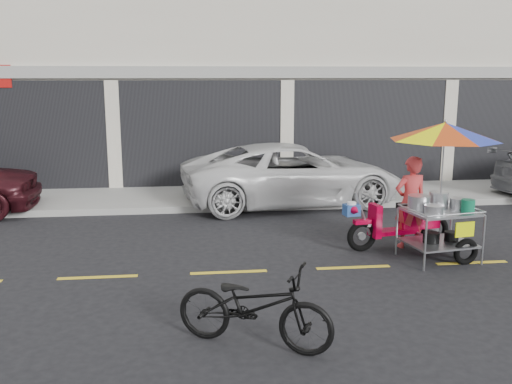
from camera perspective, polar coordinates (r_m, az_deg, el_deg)
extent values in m
plane|color=black|center=(9.34, 9.69, -7.45)|extent=(90.00, 90.00, 0.00)
cube|color=gray|center=(14.50, 3.67, -0.16)|extent=(45.00, 3.00, 0.15)
cube|color=beige|center=(19.16, 1.10, 14.52)|extent=(36.00, 8.00, 8.00)
cube|color=black|center=(15.23, 3.09, 5.65)|extent=(35.28, 0.06, 2.90)
cube|color=gray|center=(15.13, 3.17, 11.87)|extent=(36.00, 0.12, 0.30)
cube|color=gold|center=(9.34, 9.69, -7.43)|extent=(42.00, 0.10, 0.01)
imported|color=silver|center=(13.54, 3.69, 1.81)|extent=(5.50, 3.08, 1.45)
imported|color=black|center=(6.51, -0.19, -11.33)|extent=(1.94, 1.39, 0.97)
torus|color=black|center=(10.13, 10.52, -4.36)|extent=(0.56, 0.20, 0.55)
torus|color=black|center=(10.85, 17.43, -3.64)|extent=(0.56, 0.20, 0.55)
cylinder|color=#9EA0A5|center=(10.13, 10.52, -4.36)|extent=(0.14, 0.08, 0.14)
cylinder|color=#9EA0A5|center=(10.85, 17.43, -3.64)|extent=(0.14, 0.08, 0.14)
cube|color=#A70025|center=(10.06, 10.58, -2.93)|extent=(0.33, 0.17, 0.08)
cylinder|color=#9EA0A5|center=(10.03, 10.61, -2.12)|extent=(0.36, 0.11, 0.78)
cube|color=#A70025|center=(10.17, 11.80, -2.82)|extent=(0.17, 0.34, 0.58)
cube|color=#A70025|center=(10.44, 13.88, -3.82)|extent=(0.81, 0.40, 0.08)
cube|color=#A70025|center=(10.60, 15.98, -2.44)|extent=(0.76, 0.37, 0.39)
cube|color=black|center=(10.50, 15.60, -1.31)|extent=(0.66, 0.33, 0.10)
cylinder|color=#9EA0A5|center=(10.02, 11.27, -0.46)|extent=(0.12, 0.53, 0.03)
sphere|color=black|center=(10.19, 11.09, 0.42)|extent=(0.10, 0.10, 0.10)
cylinder|color=white|center=(10.13, 11.15, -3.25)|extent=(0.13, 0.13, 0.05)
cube|color=navy|center=(9.92, 9.52, -1.78)|extent=(0.28, 0.25, 0.19)
cylinder|color=white|center=(9.89, 9.55, -1.12)|extent=(0.18, 0.18, 0.05)
cone|color=#A70025|center=(9.77, 9.94, -1.88)|extent=(0.21, 0.24, 0.17)
torus|color=black|center=(9.91, 20.24, -5.62)|extent=(0.46, 0.17, 0.45)
cylinder|color=#9EA0A5|center=(9.32, 16.57, -5.17)|extent=(0.04, 0.04, 0.82)
cylinder|color=#9EA0A5|center=(10.03, 13.90, -3.84)|extent=(0.04, 0.04, 0.82)
cylinder|color=#9EA0A5|center=(9.92, 21.78, -4.51)|extent=(0.04, 0.04, 0.82)
cylinder|color=#9EA0A5|center=(10.60, 18.92, -3.31)|extent=(0.04, 0.04, 0.82)
cube|color=#9EA0A5|center=(9.99, 17.78, -4.85)|extent=(1.20, 1.04, 0.03)
cube|color=#9EA0A5|center=(9.85, 17.97, -1.88)|extent=(1.20, 1.04, 0.04)
cylinder|color=#9EA0A5|center=(9.49, 19.45, -2.11)|extent=(1.06, 0.20, 0.02)
cylinder|color=#9EA0A5|center=(10.20, 16.63, -1.02)|extent=(1.06, 0.20, 0.02)
cylinder|color=#9EA0A5|center=(9.56, 15.33, -1.77)|extent=(0.17, 0.86, 0.02)
cylinder|color=#9EA0A5|center=(10.15, 20.49, -1.33)|extent=(0.17, 0.86, 0.02)
cylinder|color=#9EA0A5|center=(10.34, 16.44, -4.22)|extent=(0.16, 0.72, 0.04)
cylinder|color=#9EA0A5|center=(10.22, 16.59, -1.60)|extent=(0.16, 0.72, 0.04)
cube|color=#D3E500|center=(9.62, 20.15, -3.54)|extent=(0.34, 0.08, 0.24)
cylinder|color=#B7B7BC|center=(9.83, 15.98, -1.05)|extent=(0.42, 0.42, 0.21)
cylinder|color=#B7B7BC|center=(10.05, 17.80, -0.78)|extent=(0.36, 0.36, 0.25)
cylinder|color=#B7B7BC|center=(10.08, 19.59, -1.12)|extent=(0.32, 0.32, 0.16)
cylinder|color=#B7B7BC|center=(9.56, 17.37, -1.74)|extent=(0.35, 0.35, 0.12)
cylinder|color=#0E6141|center=(9.83, 20.44, -1.32)|extent=(0.25, 0.25, 0.21)
cylinder|color=black|center=(9.88, 17.11, -4.37)|extent=(0.31, 0.31, 0.17)
cylinder|color=black|center=(10.10, 18.95, -4.21)|extent=(0.27, 0.27, 0.16)
cylinder|color=#9EA0A5|center=(9.82, 18.15, 2.40)|extent=(0.03, 0.03, 1.45)
sphere|color=#9EA0A5|center=(9.74, 18.43, 6.73)|extent=(0.06, 0.06, 0.06)
imported|color=#C53436|center=(10.44, 15.16, -0.99)|extent=(0.66, 0.49, 1.64)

